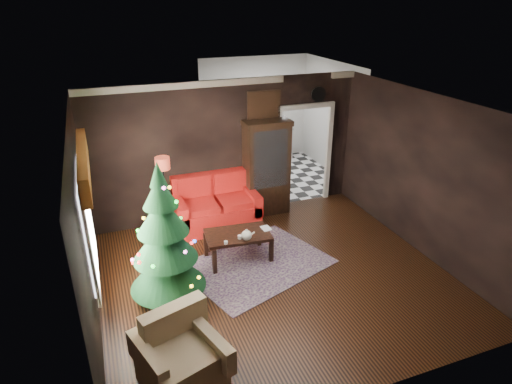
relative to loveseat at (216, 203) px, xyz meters
name	(u,v)px	position (x,y,z in m)	size (l,w,h in m)	color
floor	(275,277)	(0.40, -2.05, -0.50)	(5.50, 5.50, 0.00)	black
ceiling	(279,108)	(0.40, -2.05, 2.30)	(5.50, 5.50, 0.00)	white
wall_back	(228,150)	(0.40, 0.45, 0.90)	(5.50, 5.50, 0.00)	black
wall_front	(373,297)	(0.40, -4.55, 0.90)	(5.50, 5.50, 0.00)	black
wall_left	(85,231)	(-2.35, -2.05, 0.90)	(5.50, 5.50, 0.00)	black
wall_right	(424,176)	(3.15, -2.05, 0.90)	(5.50, 5.50, 0.00)	black
doorway	(303,156)	(2.10, 0.45, 0.55)	(1.10, 0.10, 2.10)	silver
left_window	(87,221)	(-2.31, -1.85, 0.95)	(0.05, 1.60, 1.40)	white
valance	(83,163)	(-2.23, -1.85, 1.77)	(0.12, 2.10, 0.35)	#A35F24
kitchen_floor	(275,177)	(2.10, 1.95, -0.50)	(3.00, 3.00, 0.00)	white
kitchen_window	(255,99)	(2.10, 3.40, 1.20)	(0.70, 0.06, 0.70)	white
rug	(257,264)	(0.25, -1.61, -0.49)	(2.32, 1.68, 0.01)	#3A2434
loveseat	(216,203)	(0.00, 0.00, 0.00)	(1.70, 0.90, 1.00)	maroon
curio_cabinet	(266,170)	(1.15, 0.22, 0.45)	(0.90, 0.45, 1.90)	black
floor_lamp	(166,200)	(-1.01, -0.24, 0.33)	(0.28, 0.28, 1.65)	black
christmas_tree	(164,237)	(-1.32, -1.95, 0.55)	(1.13, 1.13, 2.16)	black
armchair	(181,355)	(-1.48, -3.67, -0.04)	(0.87, 0.87, 0.89)	tan
coffee_table	(238,246)	(0.00, -1.32, -0.24)	(1.10, 0.66, 0.49)	black
teapot	(247,235)	(0.07, -1.58, 0.10)	(0.20, 0.20, 0.19)	beige
cup_a	(226,242)	(-0.29, -1.58, 0.03)	(0.06, 0.06, 0.05)	silver
cup_b	(240,237)	(-0.02, -1.49, 0.04)	(0.07, 0.07, 0.06)	white
book	(262,224)	(0.44, -1.34, 0.11)	(0.15, 0.02, 0.20)	#8B6D50
wall_clock	(318,94)	(2.35, 0.40, 1.88)	(0.32, 0.32, 0.06)	white
painting	(264,105)	(1.15, 0.41, 1.75)	(0.62, 0.05, 0.52)	tan
kitchen_counter	(258,146)	(2.10, 3.15, -0.05)	(1.80, 0.60, 0.90)	silver
kitchen_table	(269,168)	(1.80, 1.65, -0.12)	(0.70, 0.70, 0.75)	#523723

